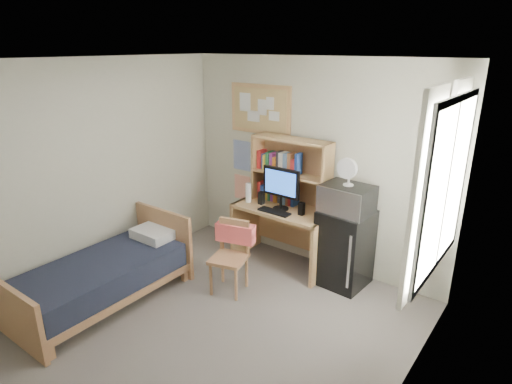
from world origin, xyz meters
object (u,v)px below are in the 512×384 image
Objects in this scene: desk_chair at (229,258)px; microwave at (347,199)px; desk_fan at (349,173)px; desk at (283,236)px; mini_fridge at (344,248)px; monitor at (281,189)px; speaker_right at (301,209)px; speaker_left at (261,198)px; bed at (102,282)px; bulletin_board at (260,109)px.

microwave is at bearing 28.43° from desk_chair.
desk_fan reaches higher than desk_chair.
mini_fridge is (0.84, 0.04, 0.07)m from desk.
speaker_right is at bearing -0.00° from monitor.
mini_fridge is at bearing 90.00° from microwave.
speaker_left is at bearing -171.53° from mini_fridge.
desk is at bearing -173.65° from mini_fridge.
desk is 4.31× the size of desk_fan.
desk_fan is (0.97, 0.94, 0.96)m from desk_chair.
bed is 2.31m from monitor.
desk is 0.56m from speaker_left.
bulletin_board reaches higher than desk_chair.
monitor is 0.36m from speaker_right.
desk_chair is at bearing 45.52° from bed.
speaker_left is (-0.30, 0.00, -0.19)m from monitor.
desk is 1.48× the size of desk_chair.
microwave is at bearing 9.39° from speaker_right.
speaker_left is 0.30× the size of microwave.
bed is at bearing -131.26° from microwave.
monitor is 3.48× the size of speaker_right.
desk_chair is at bearing -97.36° from desk.
monitor reaches higher than bed.
bed is at bearing -119.11° from desk.
mini_fridge reaches higher than desk.
speaker_right reaches higher than mini_fridge.
speaker_left is (-0.30, -0.06, 0.47)m from desk.
desk is at bearing 11.31° from speaker_left.
bulletin_board reaches higher than desk.
microwave is (0.97, 0.94, 0.66)m from desk_chair.
desk_chair is 0.98m from speaker_left.
bed is at bearing -112.53° from speaker_left.
monitor is (1.10, 1.87, 0.80)m from bed.
desk_chair is at bearing -131.65° from mini_fridge.
monitor is at bearing -0.00° from speaker_left.
monitor reaches higher than desk.
bulletin_board is 1.69m from microwave.
monitor is at bearing -169.59° from mini_fridge.
microwave is 0.30m from desk_fan.
bulletin_board reaches higher than speaker_right.
mini_fridge is at bearing 28.99° from desk_chair.
desk is at bearing -175.01° from desk_fan.
desk is 2.28× the size of microwave.
bed is (-0.97, -1.01, -0.17)m from desk_chair.
microwave is (0.54, 0.08, 0.22)m from speaker_right.
speaker_right reaches higher than desk.
bulletin_board is 1.12× the size of desk_chair.
microwave reaches higher than desk_chair.
desk_fan reaches higher than speaker_left.
microwave is at bearing 1.99° from desk.
speaker_right is 0.76m from desk_fan.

